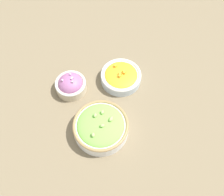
{
  "coord_description": "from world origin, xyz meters",
  "views": [
    {
      "loc": [
        -0.28,
        -0.42,
        0.9
      ],
      "look_at": [
        0.0,
        0.0,
        0.03
      ],
      "focal_mm": 40.0,
      "sensor_mm": 36.0,
      "label": 1
    }
  ],
  "objects": [
    {
      "name": "ground_plane",
      "position": [
        0.0,
        0.0,
        0.0
      ],
      "size": [
        3.0,
        3.0,
        0.0
      ],
      "primitive_type": "plane",
      "color": "#75664C"
    },
    {
      "name": "bowl_squash",
      "position": [
        0.09,
        0.07,
        0.03
      ],
      "size": [
        0.17,
        0.17,
        0.06
      ],
      "color": "#B2C1CC",
      "rests_on": "ground_plane"
    },
    {
      "name": "bowl_lettuce",
      "position": [
        -0.11,
        -0.08,
        0.04
      ],
      "size": [
        0.21,
        0.21,
        0.08
      ],
      "color": "white",
      "rests_on": "ground_plane"
    },
    {
      "name": "bowl_red_onion",
      "position": [
        -0.11,
        0.15,
        0.03
      ],
      "size": [
        0.13,
        0.13,
        0.08
      ],
      "color": "beige",
      "rests_on": "ground_plane"
    }
  ]
}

